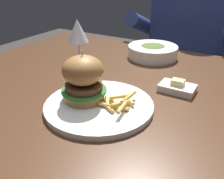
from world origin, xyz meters
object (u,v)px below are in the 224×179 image
soup_bowl (153,51)px  diner_person (184,67)px  main_plate (99,105)px  burger_sandwich (83,78)px  wine_glass (78,32)px  butter_dish (177,87)px

soup_bowl → diner_person: 0.47m
main_plate → diner_person: (-0.01, 0.86, -0.18)m
burger_sandwich → diner_person: diner_person is taller
diner_person → wine_glass: bearing=-107.9°
burger_sandwich → wine_glass: bearing=130.1°
butter_dish → diner_person: 0.71m
main_plate → burger_sandwich: (-0.04, -0.00, 0.06)m
soup_bowl → burger_sandwich: bearing=-91.0°
butter_dish → wine_glass: bearing=177.5°
wine_glass → butter_dish: bearing=-2.5°
main_plate → butter_dish: (0.14, 0.19, 0.00)m
burger_sandwich → wine_glass: (-0.18, 0.21, 0.05)m
butter_dish → diner_person: bearing=102.5°
burger_sandwich → diner_person: size_ratio=0.11×
main_plate → burger_sandwich: 0.08m
butter_dish → soup_bowl: size_ratio=0.52×
main_plate → soup_bowl: bearing=94.8°
wine_glass → diner_person: 0.75m
main_plate → soup_bowl: soup_bowl is taller
main_plate → wine_glass: (-0.22, 0.21, 0.12)m
main_plate → butter_dish: size_ratio=2.76×
soup_bowl → diner_person: size_ratio=0.16×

